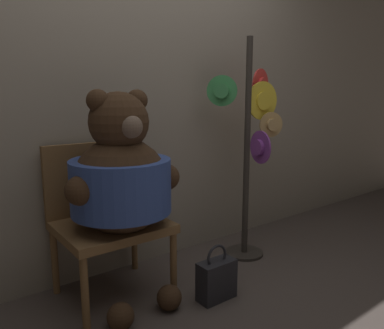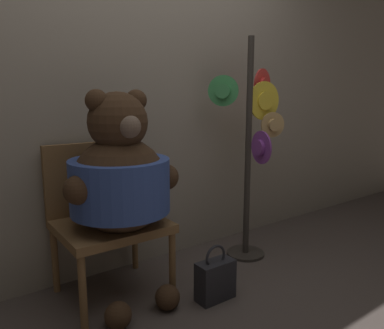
% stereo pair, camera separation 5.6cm
% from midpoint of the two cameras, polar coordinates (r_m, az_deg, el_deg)
% --- Properties ---
extents(ground_plane, '(14.00, 14.00, 0.00)m').
position_cam_midpoint_polar(ground_plane, '(2.31, 2.46, -20.41)').
color(ground_plane, '#4C423D').
extents(wall_back, '(8.00, 0.10, 2.72)m').
position_cam_midpoint_polar(wall_back, '(2.62, -7.95, 14.25)').
color(wall_back, gray).
rests_on(wall_back, ground_plane).
extents(chair, '(0.60, 0.54, 0.90)m').
position_cam_midpoint_polar(chair, '(2.31, -12.44, -7.12)').
color(chair, brown).
rests_on(chair, ground_plane).
extents(teddy_bear, '(0.67, 0.59, 1.22)m').
position_cam_midpoint_polar(teddy_bear, '(2.11, -10.12, -2.23)').
color(teddy_bear, '#3D2819').
rests_on(teddy_bear, ground_plane).
extents(hat_display_rack, '(0.50, 0.50, 1.58)m').
position_cam_midpoint_polar(hat_display_rack, '(2.73, 9.78, 3.80)').
color(hat_display_rack, '#332D28').
rests_on(hat_display_rack, ground_plane).
extents(handbag_on_ground, '(0.23, 0.11, 0.34)m').
position_cam_midpoint_polar(handbag_on_ground, '(2.29, 4.32, -17.04)').
color(handbag_on_ground, '#232328').
rests_on(handbag_on_ground, ground_plane).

